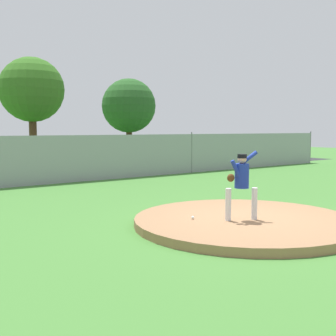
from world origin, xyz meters
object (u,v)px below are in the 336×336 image
at_px(baseball, 193,218).
at_px(parked_car_slate, 76,155).
at_px(pitcher_youth, 241,180).
at_px(parked_car_red, 139,154).
at_px(parked_car_navy, 193,151).

height_order(baseball, parked_car_slate, parked_car_slate).
bearing_deg(pitcher_youth, parked_car_red, 64.70).
relative_size(parked_car_red, parked_car_navy, 0.85).
bearing_deg(baseball, pitcher_youth, -42.96).
relative_size(baseball, parked_car_red, 0.02).
xyz_separation_m(baseball, parked_car_red, (7.52, 13.49, 0.60)).
xyz_separation_m(pitcher_youth, baseball, (-0.80, 0.74, -0.89)).
distance_m(parked_car_red, parked_car_slate, 3.64).
bearing_deg(parked_car_red, parked_car_navy, 7.18).
height_order(pitcher_youth, parked_car_navy, pitcher_youth).
bearing_deg(parked_car_navy, pitcher_youth, -127.82).
relative_size(baseball, parked_car_slate, 0.02).
bearing_deg(parked_car_navy, baseball, -131.14).
xyz_separation_m(pitcher_youth, parked_car_red, (6.73, 14.23, -0.29)).
bearing_deg(baseball, parked_car_slate, 74.48).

